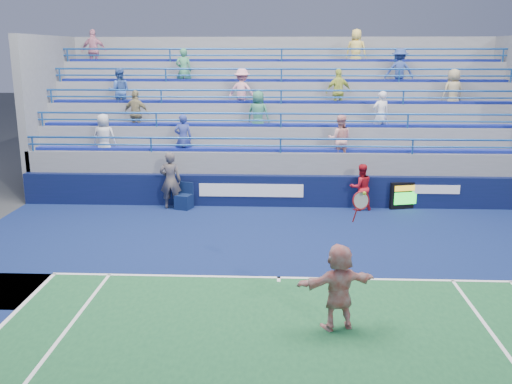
{
  "coord_description": "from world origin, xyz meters",
  "views": [
    {
      "loc": [
        0.03,
        -12.72,
        5.29
      ],
      "look_at": [
        -0.66,
        2.5,
        1.5
      ],
      "focal_mm": 40.0,
      "sensor_mm": 36.0,
      "label": 1
    }
  ],
  "objects_px": {
    "line_judge": "(170,181)",
    "serve_speed_board": "(409,195)",
    "tennis_player": "(339,287)",
    "ball_girl": "(361,187)",
    "judge_chair": "(184,201)"
  },
  "relations": [
    {
      "from": "serve_speed_board",
      "to": "ball_girl",
      "type": "height_order",
      "value": "ball_girl"
    },
    {
      "from": "judge_chair",
      "to": "tennis_player",
      "type": "bearing_deg",
      "value": -62.24
    },
    {
      "from": "serve_speed_board",
      "to": "judge_chair",
      "type": "relative_size",
      "value": 1.5
    },
    {
      "from": "ball_girl",
      "to": "serve_speed_board",
      "type": "bearing_deg",
      "value": 175.32
    },
    {
      "from": "judge_chair",
      "to": "tennis_player",
      "type": "xyz_separation_m",
      "value": [
        4.45,
        -8.46,
        0.58
      ]
    },
    {
      "from": "judge_chair",
      "to": "serve_speed_board",
      "type": "bearing_deg",
      "value": 2.67
    },
    {
      "from": "serve_speed_board",
      "to": "line_judge",
      "type": "relative_size",
      "value": 0.68
    },
    {
      "from": "serve_speed_board",
      "to": "line_judge",
      "type": "bearing_deg",
      "value": -177.63
    },
    {
      "from": "line_judge",
      "to": "serve_speed_board",
      "type": "bearing_deg",
      "value": -179.87
    },
    {
      "from": "tennis_player",
      "to": "ball_girl",
      "type": "xyz_separation_m",
      "value": [
        1.56,
        8.57,
        -0.07
      ]
    },
    {
      "from": "judge_chair",
      "to": "line_judge",
      "type": "xyz_separation_m",
      "value": [
        -0.44,
        0.02,
        0.7
      ]
    },
    {
      "from": "judge_chair",
      "to": "line_judge",
      "type": "bearing_deg",
      "value": 177.3
    },
    {
      "from": "serve_speed_board",
      "to": "judge_chair",
      "type": "height_order",
      "value": "serve_speed_board"
    },
    {
      "from": "serve_speed_board",
      "to": "ball_girl",
      "type": "bearing_deg",
      "value": -171.6
    },
    {
      "from": "judge_chair",
      "to": "ball_girl",
      "type": "height_order",
      "value": "ball_girl"
    }
  ]
}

